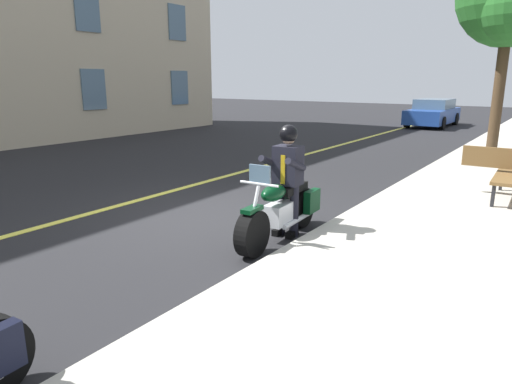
% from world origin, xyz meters
% --- Properties ---
extents(ground_plane, '(80.00, 80.00, 0.00)m').
position_xyz_m(ground_plane, '(0.00, 0.00, 0.00)').
color(ground_plane, black).
extents(sidewalk_curb, '(60.00, 5.00, 0.15)m').
position_xyz_m(sidewalk_curb, '(0.00, 4.50, 0.07)').
color(sidewalk_curb, '#B2ADA0').
rests_on(sidewalk_curb, ground_plane).
extents(lane_center_stripe, '(60.00, 0.16, 0.01)m').
position_xyz_m(lane_center_stripe, '(0.00, -2.00, 0.01)').
color(lane_center_stripe, '#E5DB4C').
rests_on(lane_center_stripe, ground_plane).
extents(motorcycle_main, '(2.22, 0.68, 1.26)m').
position_xyz_m(motorcycle_main, '(0.28, 1.58, 0.45)').
color(motorcycle_main, black).
rests_on(motorcycle_main, ground_plane).
extents(rider_main, '(0.65, 0.58, 1.74)m').
position_xyz_m(rider_main, '(0.09, 1.56, 1.04)').
color(rider_main, black).
rests_on(rider_main, ground_plane).
extents(car_silver, '(4.60, 1.92, 1.40)m').
position_xyz_m(car_silver, '(-19.00, -1.05, 0.69)').
color(car_silver, navy).
rests_on(car_silver, ground_plane).
extents(bench_sidewalk, '(1.82, 1.80, 0.95)m').
position_xyz_m(bench_sidewalk, '(-3.85, 4.20, 0.71)').
color(bench_sidewalk, brown).
rests_on(bench_sidewalk, sidewalk_curb).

